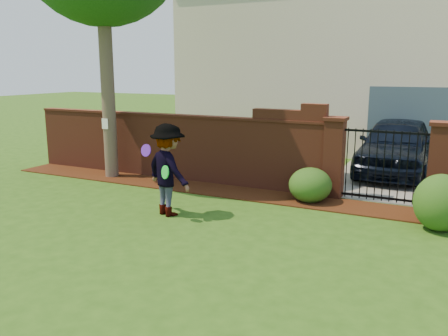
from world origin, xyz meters
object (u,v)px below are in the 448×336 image
at_px(car, 395,147).
at_px(man, 167,170).
at_px(frisbee_purple, 146,150).
at_px(frisbee_green, 165,172).

height_order(car, man, man).
distance_m(car, frisbee_purple, 7.35).
xyz_separation_m(man, frisbee_green, (0.17, -0.32, 0.04)).
distance_m(car, man, 7.04).
bearing_deg(frisbee_purple, frisbee_green, -23.50).
bearing_deg(frisbee_purple, man, 5.39).
relative_size(car, frisbee_purple, 18.39).
height_order(man, frisbee_green, man).
relative_size(frisbee_purple, frisbee_green, 0.96).
relative_size(car, man, 2.49).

